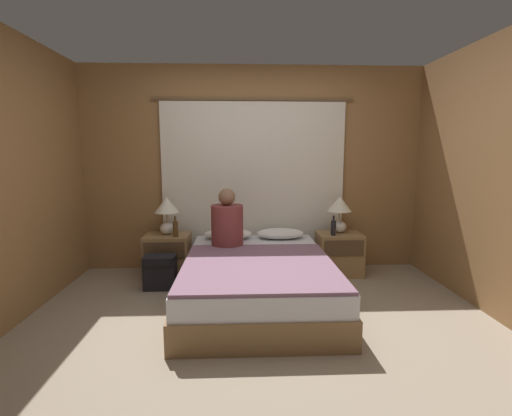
{
  "coord_description": "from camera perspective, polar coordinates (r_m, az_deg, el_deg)",
  "views": [
    {
      "loc": [
        -0.17,
        -2.91,
        1.47
      ],
      "look_at": [
        0.0,
        0.9,
        0.89
      ],
      "focal_mm": 26.0,
      "sensor_mm": 36.0,
      "label": 1
    }
  ],
  "objects": [
    {
      "name": "ground_plane",
      "position": [
        3.26,
        0.72,
        -18.05
      ],
      "size": [
        16.0,
        16.0,
        0.0
      ],
      "primitive_type": "plane",
      "color": "gray"
    },
    {
      "name": "wall_back",
      "position": [
        4.65,
        -0.45,
        5.98
      ],
      "size": [
        4.27,
        0.06,
        2.5
      ],
      "color": "olive",
      "rests_on": "ground_plane"
    },
    {
      "name": "curtain_panel",
      "position": [
        4.6,
        -0.42,
        3.39
      ],
      "size": [
        2.44,
        0.02,
        2.1
      ],
      "color": "silver",
      "rests_on": "ground_plane"
    },
    {
      "name": "bed",
      "position": [
        3.72,
        0.21,
        -11.0
      ],
      "size": [
        1.42,
        2.06,
        0.44
      ],
      "color": "olive",
      "rests_on": "ground_plane"
    },
    {
      "name": "nightstand_left",
      "position": [
        4.53,
        -13.41,
        -7.14
      ],
      "size": [
        0.52,
        0.41,
        0.5
      ],
      "color": "#937047",
      "rests_on": "ground_plane"
    },
    {
      "name": "nightstand_right",
      "position": [
        4.6,
        12.65,
        -6.85
      ],
      "size": [
        0.52,
        0.41,
        0.5
      ],
      "color": "#937047",
      "rests_on": "ground_plane"
    },
    {
      "name": "lamp_left",
      "position": [
        4.45,
        -13.55,
        -0.34
      ],
      "size": [
        0.28,
        0.28,
        0.44
      ],
      "color": "silver",
      "rests_on": "nightstand_left"
    },
    {
      "name": "lamp_right",
      "position": [
        4.53,
        12.74,
        -0.16
      ],
      "size": [
        0.28,
        0.28,
        0.44
      ],
      "color": "silver",
      "rests_on": "nightstand_right"
    },
    {
      "name": "pillow_left",
      "position": [
        4.43,
        -4.35,
        -4.01
      ],
      "size": [
        0.57,
        0.33,
        0.12
      ],
      "color": "white",
      "rests_on": "bed"
    },
    {
      "name": "pillow_right",
      "position": [
        4.46,
        3.75,
        -3.94
      ],
      "size": [
        0.57,
        0.33,
        0.12
      ],
      "color": "white",
      "rests_on": "bed"
    },
    {
      "name": "blanket_on_bed",
      "position": [
        3.37,
        0.45,
        -8.86
      ],
      "size": [
        1.36,
        1.42,
        0.03
      ],
      "color": "slate",
      "rests_on": "bed"
    },
    {
      "name": "person_left_in_bed",
      "position": [
        4.03,
        -4.46,
        -2.36
      ],
      "size": [
        0.35,
        0.35,
        0.64
      ],
      "color": "brown",
      "rests_on": "bed"
    },
    {
      "name": "beer_bottle_on_left_stand",
      "position": [
        4.33,
        -12.28,
        -3.12
      ],
      "size": [
        0.06,
        0.06,
        0.24
      ],
      "color": "#513819",
      "rests_on": "nightstand_left"
    },
    {
      "name": "beer_bottle_on_right_stand",
      "position": [
        4.4,
        11.82,
        -2.94
      ],
      "size": [
        0.06,
        0.06,
        0.23
      ],
      "color": "black",
      "rests_on": "nightstand_right"
    },
    {
      "name": "backpack_on_floor",
      "position": [
        4.17,
        -14.54,
        -9.21
      ],
      "size": [
        0.33,
        0.24,
        0.36
      ],
      "color": "black",
      "rests_on": "ground_plane"
    }
  ]
}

